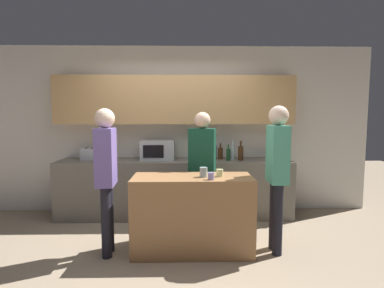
% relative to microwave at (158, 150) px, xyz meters
% --- Properties ---
extents(ground_plane, '(14.00, 14.00, 0.00)m').
position_rel_microwave_xyz_m(ground_plane, '(0.27, -1.46, -1.04)').
color(ground_plane, gray).
extents(back_wall, '(6.40, 0.40, 2.70)m').
position_rel_microwave_xyz_m(back_wall, '(0.27, 0.20, 0.49)').
color(back_wall, silver).
rests_on(back_wall, ground_plane).
extents(back_counter, '(3.60, 0.62, 0.89)m').
position_rel_microwave_xyz_m(back_counter, '(0.27, -0.07, -0.60)').
color(back_counter, '#6B665B').
rests_on(back_counter, ground_plane).
extents(kitchen_island, '(1.37, 0.55, 0.89)m').
position_rel_microwave_xyz_m(kitchen_island, '(0.52, -1.32, -0.60)').
color(kitchen_island, '#996B42').
rests_on(kitchen_island, ground_plane).
extents(microwave, '(0.52, 0.39, 0.30)m').
position_rel_microwave_xyz_m(microwave, '(0.00, 0.00, 0.00)').
color(microwave, '#B7BABC').
rests_on(microwave, back_counter).
extents(toaster, '(0.26, 0.16, 0.18)m').
position_rel_microwave_xyz_m(toaster, '(-1.07, 0.00, -0.06)').
color(toaster, silver).
rests_on(toaster, back_counter).
extents(potted_plant, '(0.14, 0.14, 0.39)m').
position_rel_microwave_xyz_m(potted_plant, '(1.83, 0.00, 0.05)').
color(potted_plant, brown).
rests_on(potted_plant, back_counter).
extents(bottle_0, '(0.08, 0.08, 0.24)m').
position_rel_microwave_xyz_m(bottle_0, '(0.58, -0.11, -0.06)').
color(bottle_0, '#194723').
rests_on(bottle_0, back_counter).
extents(bottle_1, '(0.06, 0.06, 0.28)m').
position_rel_microwave_xyz_m(bottle_1, '(0.69, 0.01, -0.04)').
color(bottle_1, silver).
rests_on(bottle_1, back_counter).
extents(bottle_2, '(0.08, 0.08, 0.24)m').
position_rel_microwave_xyz_m(bottle_2, '(0.80, -0.15, -0.06)').
color(bottle_2, silver).
rests_on(bottle_2, back_counter).
extents(bottle_3, '(0.06, 0.06, 0.32)m').
position_rel_microwave_xyz_m(bottle_3, '(0.90, 0.02, -0.03)').
color(bottle_3, black).
rests_on(bottle_3, back_counter).
extents(bottle_4, '(0.08, 0.08, 0.25)m').
position_rel_microwave_xyz_m(bottle_4, '(0.99, 0.00, -0.05)').
color(bottle_4, '#472814').
rests_on(bottle_4, back_counter).
extents(bottle_5, '(0.06, 0.06, 0.25)m').
position_rel_microwave_xyz_m(bottle_5, '(1.10, -0.13, -0.05)').
color(bottle_5, '#194723').
rests_on(bottle_5, back_counter).
extents(bottle_6, '(0.08, 0.08, 0.31)m').
position_rel_microwave_xyz_m(bottle_6, '(1.17, -0.07, -0.03)').
color(bottle_6, silver).
rests_on(bottle_6, back_counter).
extents(bottle_7, '(0.08, 0.08, 0.31)m').
position_rel_microwave_xyz_m(bottle_7, '(1.29, -0.13, -0.03)').
color(bottle_7, '#472814').
rests_on(bottle_7, back_counter).
extents(cup_0, '(0.09, 0.09, 0.11)m').
position_rel_microwave_xyz_m(cup_0, '(0.64, -1.35, -0.10)').
color(cup_0, '#94ACAF').
rests_on(cup_0, kitchen_island).
extents(cup_1, '(0.08, 0.08, 0.08)m').
position_rel_microwave_xyz_m(cup_1, '(0.83, -1.32, -0.11)').
color(cup_1, beige).
rests_on(cup_1, kitchen_island).
extents(cup_2, '(0.07, 0.07, 0.08)m').
position_rel_microwave_xyz_m(cup_2, '(0.72, -1.50, -0.11)').
color(cup_2, '#8D85C4').
rests_on(cup_2, kitchen_island).
extents(person_left, '(0.22, 0.35, 1.70)m').
position_rel_microwave_xyz_m(person_left, '(1.48, -1.35, -0.03)').
color(person_left, black).
rests_on(person_left, ground_plane).
extents(person_center, '(0.22, 0.35, 1.66)m').
position_rel_microwave_xyz_m(person_center, '(-0.45, -1.38, -0.05)').
color(person_center, black).
rests_on(person_center, ground_plane).
extents(person_right, '(0.38, 0.27, 1.63)m').
position_rel_microwave_xyz_m(person_right, '(0.66, -0.79, -0.08)').
color(person_right, black).
rests_on(person_right, ground_plane).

